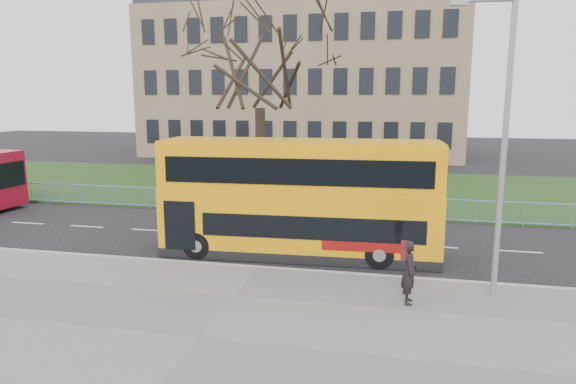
{
  "coord_description": "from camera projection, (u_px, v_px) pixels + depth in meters",
  "views": [
    {
      "loc": [
        4.39,
        -17.27,
        5.67
      ],
      "look_at": [
        0.48,
        1.0,
        2.2
      ],
      "focal_mm": 32.0,
      "sensor_mm": 36.0,
      "label": 1
    }
  ],
  "objects": [
    {
      "name": "guard_railing",
      "position": [
        302.0,
        205.0,
        24.78
      ],
      "size": [
        40.0,
        0.12,
        1.1
      ],
      "primitive_type": null,
      "color": "#7999D7",
      "rests_on": "ground"
    },
    {
      "name": "ground",
      "position": [
        269.0,
        256.0,
        18.54
      ],
      "size": [
        120.0,
        120.0,
        0.0
      ],
      "primitive_type": "plane",
      "color": "black",
      "rests_on": "ground"
    },
    {
      "name": "bare_tree",
      "position": [
        260.0,
        90.0,
        27.67
      ],
      "size": [
        8.35,
        8.35,
        11.93
      ],
      "primitive_type": null,
      "color": "black",
      "rests_on": "grass_verge"
    },
    {
      "name": "street_lamp",
      "position": [
        501.0,
        140.0,
        13.82
      ],
      "size": [
        1.71,
        0.27,
        8.06
      ],
      "rotation": [
        0.0,
        0.0,
        0.06
      ],
      "color": "gray",
      "rests_on": "pavement"
    },
    {
      "name": "kerb",
      "position": [
        258.0,
        268.0,
        17.04
      ],
      "size": [
        80.0,
        0.2,
        0.14
      ],
      "primitive_type": "cube",
      "color": "#99999C",
      "rests_on": "ground"
    },
    {
      "name": "pavement",
      "position": [
        199.0,
        340.0,
        12.04
      ],
      "size": [
        80.0,
        10.5,
        0.12
      ],
      "primitive_type": "cube",
      "color": "slate",
      "rests_on": "ground"
    },
    {
      "name": "pedestrian",
      "position": [
        409.0,
        272.0,
        13.88
      ],
      "size": [
        0.43,
        0.65,
        1.76
      ],
      "primitive_type": "imported",
      "rotation": [
        0.0,
        0.0,
        1.59
      ],
      "color": "black",
      "rests_on": "pavement"
    },
    {
      "name": "grass_verge",
      "position": [
        325.0,
        188.0,
        32.28
      ],
      "size": [
        80.0,
        15.4,
        0.08
      ],
      "primitive_type": "cube",
      "color": "#1C3814",
      "rests_on": "ground"
    },
    {
      "name": "yellow_bus",
      "position": [
        299.0,
        195.0,
        18.3
      ],
      "size": [
        9.93,
        2.76,
        4.12
      ],
      "rotation": [
        0.0,
        0.0,
        0.04
      ],
      "color": "#FFA50A",
      "rests_on": "ground"
    },
    {
      "name": "civic_building",
      "position": [
        305.0,
        84.0,
        51.94
      ],
      "size": [
        30.0,
        15.0,
        14.0
      ],
      "primitive_type": "cube",
      "color": "#806C51",
      "rests_on": "ground"
    }
  ]
}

